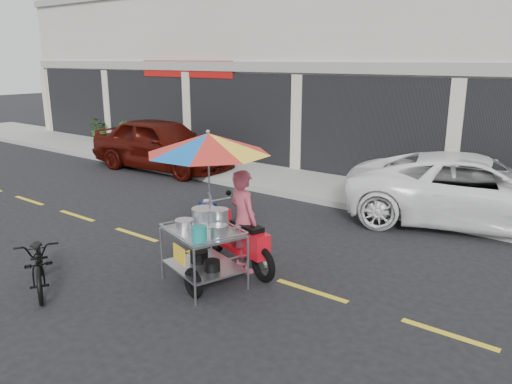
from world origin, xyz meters
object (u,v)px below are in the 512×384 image
Objects in this scene: white_pickup at (476,191)px; food_vendor_rig at (220,186)px; maroon_sedan at (162,144)px; near_bicycle at (39,262)px.

white_pickup is 5.75m from food_vendor_rig.
near_bicycle is (4.81, -6.78, -0.37)m from maroon_sedan.
maroon_sedan is at bearing 161.62° from food_vendor_rig.
near_bicycle is 0.69× the size of food_vendor_rig.
maroon_sedan is 0.91× the size of white_pickup.
food_vendor_rig is (6.70, -4.86, 0.69)m from maroon_sedan.
maroon_sedan is 9.10m from white_pickup.
near_bicycle is at bearing -116.83° from food_vendor_rig.
maroon_sedan reaches higher than near_bicycle.
maroon_sedan is 2.87× the size of near_bicycle.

